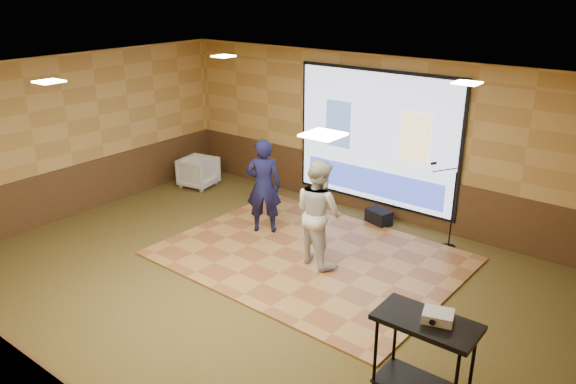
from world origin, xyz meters
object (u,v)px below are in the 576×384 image
Objects in this scene: mic_stand at (448,220)px; player_right at (319,213)px; banquet_chair at (199,172)px; av_table at (424,345)px; projector at (438,316)px; projector_screen at (375,139)px; dance_floor at (310,256)px; player_left at (264,186)px; duffel_bag at (379,217)px.

player_right is at bearing -107.74° from mic_stand.
player_right is 2.38× the size of banquet_chair.
av_table is 3.68× the size of projector.
projector_screen reaches higher than dance_floor.
mic_stand is at bearing -15.46° from projector_screen.
projector_screen reaches higher than player_left.
av_table is at bearing -54.55° from projector_screen.
projector_screen is 2.30× the size of mic_stand.
av_table is 4.79m from duffel_bag.
dance_floor is 2.70× the size of player_right.
player_left reaches higher than projector.
projector is at bearing 161.59° from player_right.
av_table is 0.75× the size of mic_stand.
projector is at bearing -125.00° from banquet_chair.
dance_floor is 6.44× the size of banquet_chair.
projector_screen reaches higher than duffel_bag.
duffel_bag is (-1.35, 0.11, -0.35)m from mic_stand.
av_table is at bearing 116.81° from player_left.
player_left reaches higher than duffel_bag.
projector is (4.21, -2.30, 0.25)m from player_left.
projector_screen reaches higher than player_right.
banquet_chair is at bearing 162.47° from dance_floor.
mic_stand is (1.71, -0.47, -0.98)m from projector_screen.
projector_screen is at bearing 93.51° from dance_floor.
projector_screen is 2.03m from mic_stand.
av_table is 7.55m from banquet_chair.
projector_screen is 1.96× the size of player_right.
av_table is at bearing -52.16° from mic_stand.
projector is (0.09, 0.06, 0.35)m from av_table.
av_table is at bearing -125.67° from banquet_chair.
player_right reaches higher than av_table.
mic_stand is (1.35, 1.84, -0.39)m from player_right.
dance_floor is 4.24× the size of av_table.
mic_stand is (-1.42, 3.75, -0.64)m from projector.
duffel_bag is at bearing 82.95° from dance_floor.
projector_screen is 0.72× the size of dance_floor.
player_right is at bearing 143.80° from av_table.
av_table reaches higher than banquet_chair.
projector is 4.06m from mic_stand.
projector_screen is 2.65m from dance_floor.
projector is 7.63m from banquet_chair.
duffel_bag is at bearing -166.21° from mic_stand.
projector_screen is 2.42m from player_right.
player_left reaches higher than banquet_chair.
player_left reaches higher than dance_floor.
player_right reaches higher than banquet_chair.
dance_floor is at bearing -113.81° from mic_stand.
mic_stand is at bearing 94.02° from projector.
projector_screen reaches higher than banquet_chair.
player_left is 3.17m from mic_stand.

